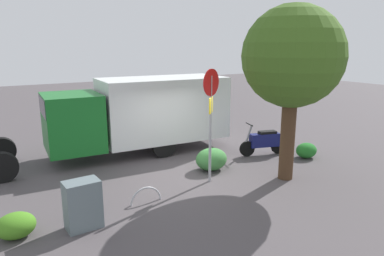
# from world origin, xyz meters

# --- Properties ---
(ground_plane) EXTENTS (60.00, 60.00, 0.00)m
(ground_plane) POSITION_xyz_m (0.00, 0.00, 0.00)
(ground_plane) COLOR #4D474A
(box_truck_near) EXTENTS (8.43, 2.73, 2.75)m
(box_truck_near) POSITION_xyz_m (0.37, -2.91, 1.55)
(box_truck_near) COLOR black
(box_truck_near) RESTS_ON ground
(motorcycle) EXTENTS (1.76, 0.75, 1.20)m
(motorcycle) POSITION_xyz_m (-3.38, -0.22, 0.52)
(motorcycle) COLOR black
(motorcycle) RESTS_ON ground
(stop_sign) EXTENTS (0.71, 0.33, 3.30)m
(stop_sign) POSITION_xyz_m (-0.22, 0.89, 2.20)
(stop_sign) COLOR #9E9EA3
(stop_sign) RESTS_ON ground
(street_tree) EXTENTS (2.88, 2.88, 5.06)m
(street_tree) POSITION_xyz_m (-2.31, 1.87, 3.58)
(street_tree) COLOR #47301E
(street_tree) RESTS_ON ground
(utility_cabinet) EXTENTS (0.77, 0.53, 1.09)m
(utility_cabinet) POSITION_xyz_m (3.67, 1.66, 0.54)
(utility_cabinet) COLOR slate
(utility_cabinet) RESTS_ON ground
(bike_rack_hoop) EXTENTS (0.85, 0.08, 0.85)m
(bike_rack_hoop) POSITION_xyz_m (1.98, 1.21, 0.00)
(bike_rack_hoop) COLOR #B7B7BC
(bike_rack_hoop) RESTS_ON ground
(shrub_near_sign) EXTENTS (0.79, 0.65, 0.54)m
(shrub_near_sign) POSITION_xyz_m (-4.42, 0.84, 0.27)
(shrub_near_sign) COLOR #227026
(shrub_near_sign) RESTS_ON ground
(shrub_mid_verge) EXTENTS (1.06, 0.86, 0.72)m
(shrub_mid_verge) POSITION_xyz_m (-0.82, 0.10, 0.36)
(shrub_mid_verge) COLOR #3D803D
(shrub_mid_verge) RESTS_ON ground
(shrub_by_tree) EXTENTS (0.80, 0.65, 0.54)m
(shrub_by_tree) POSITION_xyz_m (4.99, 1.34, 0.27)
(shrub_by_tree) COLOR #478720
(shrub_by_tree) RESTS_ON ground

